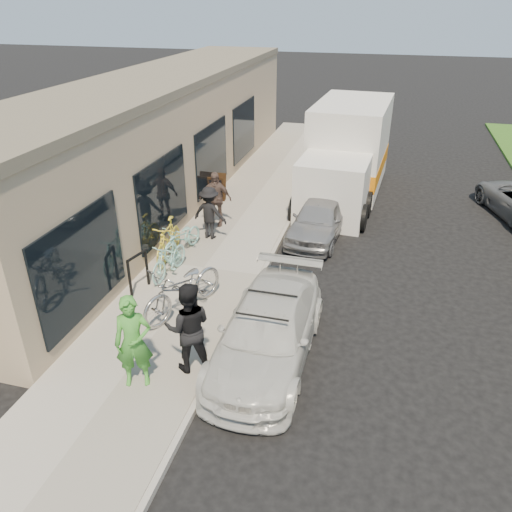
# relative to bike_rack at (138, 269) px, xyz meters

# --- Properties ---
(ground) EXTENTS (120.00, 120.00, 0.00)m
(ground) POSITION_rel_bike_rack_xyz_m (3.10, -1.53, -0.74)
(ground) COLOR black
(ground) RESTS_ON ground
(sidewalk) EXTENTS (3.00, 34.00, 0.15)m
(sidewalk) POSITION_rel_bike_rack_xyz_m (1.10, 1.47, -0.66)
(sidewalk) COLOR #9E988E
(sidewalk) RESTS_ON ground
(curb) EXTENTS (0.12, 34.00, 0.13)m
(curb) POSITION_rel_bike_rack_xyz_m (2.65, 1.47, -0.67)
(curb) COLOR #9E9990
(curb) RESTS_ON ground
(storefront) EXTENTS (3.60, 20.00, 4.22)m
(storefront) POSITION_rel_bike_rack_xyz_m (-2.14, 6.46, 1.39)
(storefront) COLOR tan
(storefront) RESTS_ON ground
(bike_rack) EXTENTS (0.21, 0.68, 0.97)m
(bike_rack) POSITION_rel_bike_rack_xyz_m (0.00, 0.00, 0.00)
(bike_rack) COLOR black
(bike_rack) RESTS_ON sidewalk
(sandwich_board) EXTENTS (0.61, 0.62, 0.91)m
(sandwich_board) POSITION_rel_bike_rack_xyz_m (-0.12, 6.14, -0.12)
(sandwich_board) COLOR black
(sandwich_board) RESTS_ON sidewalk
(sedan_white) EXTENTS (1.81, 4.38, 1.31)m
(sedan_white) POSITION_rel_bike_rack_xyz_m (3.55, -1.48, -0.10)
(sedan_white) COLOR silver
(sedan_white) RESTS_ON ground
(sedan_silver) EXTENTS (1.76, 3.65, 1.20)m
(sedan_silver) POSITION_rel_bike_rack_xyz_m (3.69, 4.45, -0.14)
(sedan_silver) COLOR #939398
(sedan_silver) RESTS_ON ground
(moving_truck) EXTENTS (2.82, 6.63, 3.19)m
(moving_truck) POSITION_rel_bike_rack_xyz_m (4.03, 8.41, 0.68)
(moving_truck) COLOR silver
(moving_truck) RESTS_ON ground
(tandem_bike) EXTENTS (1.66, 2.45, 1.22)m
(tandem_bike) POSITION_rel_bike_rack_xyz_m (1.41, -0.58, 0.02)
(tandem_bike) COLOR #A9AAAC
(tandem_bike) RESTS_ON sidewalk
(woman_rider) EXTENTS (0.78, 0.65, 1.84)m
(woman_rider) POSITION_rel_bike_rack_xyz_m (1.46, -2.98, 0.33)
(woman_rider) COLOR green
(woman_rider) RESTS_ON sidewalk
(man_standing) EXTENTS (1.08, 0.97, 1.85)m
(man_standing) POSITION_rel_bike_rack_xyz_m (2.24, -2.33, 0.34)
(man_standing) COLOR black
(man_standing) RESTS_ON sidewalk
(cruiser_bike_a) EXTENTS (0.65, 1.65, 0.96)m
(cruiser_bike_a) POSITION_rel_bike_rack_xyz_m (0.40, 0.88, -0.11)
(cruiser_bike_a) COLOR #8ACEC5
(cruiser_bike_a) RESTS_ON sidewalk
(cruiser_bike_b) EXTENTS (0.92, 1.79, 0.90)m
(cruiser_bike_b) POSITION_rel_bike_rack_xyz_m (0.26, 2.11, -0.14)
(cruiser_bike_b) COLOR #8ACEC5
(cruiser_bike_b) RESTS_ON sidewalk
(cruiser_bike_c) EXTENTS (0.68, 1.89, 1.11)m
(cruiser_bike_c) POSITION_rel_bike_rack_xyz_m (0.03, 1.68, -0.03)
(cruiser_bike_c) COLOR gold
(cruiser_bike_c) RESTS_ON sidewalk
(bystander_a) EXTENTS (1.08, 0.70, 1.56)m
(bystander_a) POSITION_rel_bike_rack_xyz_m (0.66, 3.26, 0.19)
(bystander_a) COLOR black
(bystander_a) RESTS_ON sidewalk
(bystander_b) EXTENTS (1.04, 0.53, 1.70)m
(bystander_b) POSITION_rel_bike_rack_xyz_m (0.51, 4.20, 0.26)
(bystander_b) COLOR brown
(bystander_b) RESTS_ON sidewalk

